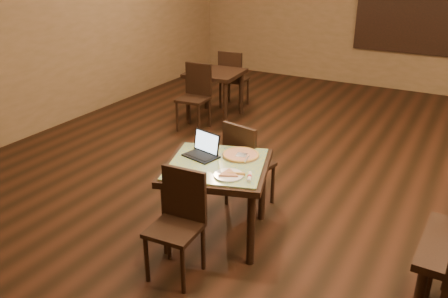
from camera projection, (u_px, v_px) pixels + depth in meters
The scene contains 17 objects.
ground at pixel (289, 192), 5.40m from camera, with size 10.00×10.00×0.00m, color black.
wall_back at pixel (394, 9), 8.83m from camera, with size 8.00×0.02×3.00m, color olive.
wall_left at pixel (27, 30), 6.60m from camera, with size 0.02×10.00×3.00m, color olive.
mural at pixel (423, 8), 8.55m from camera, with size 2.34×0.05×1.64m.
tiled_table at pixel (217, 173), 4.34m from camera, with size 1.15×1.15×0.76m.
chair_main_near at pixel (179, 217), 3.90m from camera, with size 0.42×0.42×0.92m.
chair_main_far at pixel (245, 161), 4.89m from camera, with size 0.49×0.49×0.95m.
laptop at pixel (204, 150), 4.45m from camera, with size 0.35×0.31×0.21m.
plate at pixel (229, 175), 4.06m from camera, with size 0.26×0.26×0.01m, color white.
pizza_slice at pixel (229, 174), 4.05m from camera, with size 0.20×0.20×0.02m, color beige, non-canonical shape.
pizza_pan at pixel (241, 156), 4.44m from camera, with size 0.35×0.35×0.01m, color silver.
pizza_whole at pixel (241, 155), 4.43m from camera, with size 0.34×0.34×0.02m.
spatula at pixel (242, 155), 4.40m from camera, with size 0.10×0.24×0.01m, color silver.
napkin_roll at pixel (250, 177), 4.00m from camera, with size 0.09×0.16×0.04m.
other_table_b at pixel (215, 79), 7.55m from camera, with size 0.87×0.87×0.76m.
other_table_b_chair_near at pixel (196, 93), 7.12m from camera, with size 0.46×0.46×0.98m.
other_table_b_chair_far at pixel (232, 76), 8.03m from camera, with size 0.46×0.46×0.98m.
Camera 1 is at (1.68, -4.53, 2.57)m, focal length 38.00 mm.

